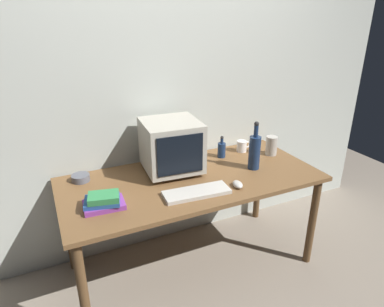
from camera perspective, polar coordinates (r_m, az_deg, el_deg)
The scene contains 12 objects.
ground_plane at distance 2.77m, azimuth 0.00°, elevation -17.85°, with size 6.00×6.00×0.00m, color gray.
back_wall at distance 2.59m, azimuth -4.41°, elevation 10.34°, with size 4.00×0.08×2.50m, color beige.
desk at distance 2.39m, azimuth 0.00°, elevation -5.72°, with size 1.77×0.81×0.74m.
crt_monitor at distance 2.38m, azimuth -3.47°, elevation 1.27°, with size 0.41×0.41×0.37m.
keyboard at distance 2.15m, azimuth 0.78°, elevation -6.49°, with size 0.42×0.15×0.02m, color beige.
computer_mouse at distance 2.25m, azimuth 7.62°, elevation -5.13°, with size 0.06×0.10×0.04m, color beige.
bottle_tall at distance 2.48m, azimuth 10.37°, elevation 0.38°, with size 0.08×0.08×0.36m.
bottle_short at distance 2.67m, azimuth 4.95°, elevation 0.71°, with size 0.06×0.06×0.18m.
book_stack at distance 2.06m, azimuth -14.55°, elevation -7.76°, with size 0.25×0.19×0.09m.
mug at distance 2.80m, azimuth 8.33°, elevation 1.24°, with size 0.12×0.08×0.09m.
cd_spindle at distance 2.42m, azimuth -18.06°, elevation -3.88°, with size 0.12×0.12×0.04m, color #595B66.
metal_canister at distance 2.77m, azimuth 13.09°, elevation 1.29°, with size 0.09×0.09×0.15m, color #B7B2A8.
Camera 1 is at (-0.89, -1.90, 1.81)m, focal length 32.01 mm.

